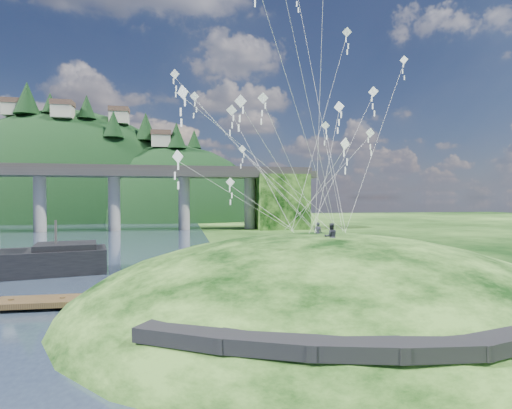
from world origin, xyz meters
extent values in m
plane|color=black|center=(0.00, 0.00, 0.00)|extent=(320.00, 320.00, 0.00)
ellipsoid|color=black|center=(8.00, 2.00, -1.50)|extent=(36.00, 32.00, 13.00)
cube|color=black|center=(-1.50, -8.00, 2.03)|extent=(4.32, 3.62, 0.71)
cube|color=black|center=(1.50, -9.65, 2.09)|extent=(4.10, 2.97, 0.61)
cube|color=black|center=(4.50, -10.65, 2.08)|extent=(3.85, 2.37, 0.62)
cube|color=black|center=(7.50, -11.10, 2.04)|extent=(3.62, 1.83, 0.66)
cube|color=black|center=(10.50, -10.90, 2.05)|extent=(3.82, 2.27, 0.68)
cylinder|color=gray|center=(-32.00, 70.00, 6.50)|extent=(2.60, 2.60, 13.00)
cylinder|color=gray|center=(-16.50, 70.00, 6.50)|extent=(2.60, 2.60, 13.00)
cylinder|color=gray|center=(-1.00, 70.00, 6.50)|extent=(2.60, 2.60, 13.00)
cylinder|color=gray|center=(14.50, 70.00, 6.50)|extent=(2.60, 2.60, 13.00)
cube|color=black|center=(22.00, 70.00, 6.50)|extent=(12.00, 11.00, 13.00)
ellipsoid|color=black|center=(-40.00, 126.00, -6.00)|extent=(96.00, 68.00, 88.00)
ellipsoid|color=black|center=(-5.00, 118.00, -10.00)|extent=(76.00, 56.00, 72.00)
cone|color=black|center=(-49.87, 114.63, 39.23)|extent=(8.01, 8.01, 10.54)
cone|color=black|center=(-42.87, 114.06, 37.88)|extent=(4.97, 4.97, 6.54)
cone|color=black|center=(-31.40, 112.04, 36.68)|extent=(5.83, 5.83, 7.67)
cone|color=black|center=(-22.45, 107.08, 30.58)|extent=(6.47, 6.47, 8.51)
cone|color=black|center=(-13.22, 113.99, 31.23)|extent=(7.13, 7.13, 9.38)
cone|color=black|center=(-3.12, 109.03, 27.87)|extent=(6.56, 6.56, 8.63)
cone|color=black|center=(2.77, 114.63, 27.68)|extent=(4.88, 4.88, 6.42)
cube|color=beige|center=(-55.00, 118.00, 35.99)|extent=(6.00, 5.00, 4.00)
cube|color=brown|center=(-55.00, 118.00, 38.69)|extent=(6.40, 5.40, 1.60)
cube|color=beige|center=(-38.00, 110.00, 34.28)|extent=(6.00, 5.00, 4.00)
cube|color=brown|center=(-38.00, 110.00, 36.98)|extent=(6.40, 5.40, 1.60)
cube|color=beige|center=(-22.00, 116.00, 34.18)|extent=(6.00, 5.00, 4.00)
cube|color=brown|center=(-22.00, 116.00, 36.88)|extent=(6.40, 5.40, 1.60)
cube|color=beige|center=(-8.00, 110.00, 25.88)|extent=(6.00, 5.00, 4.00)
cube|color=brown|center=(-8.00, 110.00, 28.58)|extent=(6.40, 5.40, 1.60)
cube|color=black|center=(-13.00, 18.45, 2.69)|extent=(6.41, 5.69, 0.56)
cylinder|color=#2D2B2B|center=(-13.91, 18.26, 3.90)|extent=(0.22, 0.22, 2.79)
cube|color=#3B2B18|center=(-6.43, 4.82, 0.49)|extent=(15.18, 2.72, 0.38)
cylinder|color=#3B2B18|center=(-12.92, 4.97, 0.22)|extent=(0.32, 0.32, 1.08)
cylinder|color=#3B2B18|center=(-9.68, 4.90, 0.22)|extent=(0.32, 0.32, 1.08)
cylinder|color=#3B2B18|center=(-6.43, 4.82, 0.22)|extent=(0.32, 0.32, 1.08)
cylinder|color=#3B2B18|center=(-3.19, 4.75, 0.22)|extent=(0.32, 0.32, 1.08)
cylinder|color=#3B2B18|center=(0.05, 4.67, 0.22)|extent=(0.32, 0.32, 1.08)
imported|color=#23242F|center=(7.98, 3.11, 5.77)|extent=(0.68, 0.60, 1.57)
imported|color=#23242F|center=(7.96, 0.49, 5.88)|extent=(0.96, 0.79, 1.81)
cube|color=white|center=(-1.84, -3.02, 9.67)|extent=(0.57, 0.47, 0.70)
cube|color=white|center=(-1.84, -3.02, 9.17)|extent=(0.09, 0.06, 0.41)
cube|color=white|center=(-1.84, -3.02, 8.67)|extent=(0.09, 0.06, 0.41)
cube|color=white|center=(-1.84, -3.02, 8.17)|extent=(0.09, 0.06, 0.41)
cube|color=white|center=(8.12, -1.35, 10.79)|extent=(0.72, 0.33, 0.76)
cube|color=white|center=(8.12, -1.35, 10.25)|extent=(0.09, 0.07, 0.44)
cube|color=white|center=(8.12, -1.35, 9.71)|extent=(0.09, 0.07, 0.44)
cube|color=white|center=(8.12, -1.35, 9.16)|extent=(0.09, 0.07, 0.44)
cube|color=white|center=(-1.57, -2.38, 13.17)|extent=(0.59, 0.55, 0.75)
cube|color=white|center=(-1.57, -2.38, 12.63)|extent=(0.10, 0.07, 0.44)
cube|color=white|center=(-1.57, -2.38, 12.09)|extent=(0.10, 0.07, 0.44)
cube|color=white|center=(-1.57, -2.38, 11.55)|extent=(0.10, 0.07, 0.44)
cube|color=white|center=(3.34, 0.15, 13.71)|extent=(0.65, 0.28, 0.67)
cube|color=white|center=(3.34, 0.15, 13.23)|extent=(0.09, 0.02, 0.40)
cube|color=white|center=(3.34, 0.15, 12.74)|extent=(0.09, 0.02, 0.40)
cube|color=white|center=(3.34, 0.15, 12.26)|extent=(0.09, 0.02, 0.40)
cube|color=white|center=(17.54, 7.90, 19.59)|extent=(0.54, 0.52, 0.70)
cube|color=white|center=(17.54, 7.90, 19.09)|extent=(0.09, 0.07, 0.41)
cube|color=white|center=(17.54, 7.90, 18.59)|extent=(0.09, 0.07, 0.41)
cube|color=white|center=(17.54, 7.90, 18.09)|extent=(0.09, 0.07, 0.41)
cube|color=white|center=(-2.19, 11.82, 18.41)|extent=(0.80, 0.35, 0.83)
cube|color=white|center=(-2.19, 11.82, 17.81)|extent=(0.11, 0.04, 0.49)
cube|color=white|center=(-2.19, 11.82, 17.22)|extent=(0.11, 0.04, 0.49)
cube|color=white|center=(-2.19, 11.82, 16.62)|extent=(0.11, 0.04, 0.49)
cube|color=white|center=(1.86, -0.37, 13.34)|extent=(0.75, 0.23, 0.76)
cube|color=white|center=(1.86, -0.37, 12.79)|extent=(0.10, 0.03, 0.44)
cube|color=white|center=(1.86, -0.37, 12.25)|extent=(0.10, 0.03, 0.44)
cube|color=white|center=(1.86, -0.37, 11.71)|extent=(0.10, 0.03, 0.44)
cube|color=white|center=(14.58, 7.73, 16.63)|extent=(0.72, 0.56, 0.86)
cube|color=white|center=(14.58, 7.73, 16.02)|extent=(0.11, 0.07, 0.50)
cube|color=white|center=(14.58, 7.73, 15.40)|extent=(0.11, 0.07, 0.50)
cube|color=white|center=(14.58, 7.73, 14.79)|extent=(0.11, 0.07, 0.50)
cube|color=white|center=(3.75, 11.35, 11.89)|extent=(0.65, 0.39, 0.70)
cube|color=white|center=(3.75, 11.35, 11.38)|extent=(0.10, 0.04, 0.42)
cube|color=white|center=(3.75, 11.35, 10.87)|extent=(0.10, 0.04, 0.42)
cube|color=white|center=(3.75, 11.35, 10.35)|extent=(0.10, 0.04, 0.42)
cube|color=white|center=(-0.70, 5.16, 14.88)|extent=(0.67, 0.17, 0.67)
cube|color=white|center=(-0.70, 5.16, 14.40)|extent=(0.09, 0.03, 0.39)
cube|color=white|center=(-0.70, 5.16, 13.93)|extent=(0.09, 0.03, 0.39)
cube|color=white|center=(-0.70, 5.16, 13.45)|extent=(0.09, 0.03, 0.39)
cube|color=white|center=(13.81, 6.75, 12.92)|extent=(0.80, 0.16, 0.80)
cube|color=white|center=(13.81, 6.75, 12.35)|extent=(0.10, 0.04, 0.46)
cube|color=white|center=(13.81, 6.75, 11.79)|extent=(0.10, 0.04, 0.46)
cube|color=white|center=(13.81, 6.75, 11.22)|extent=(0.10, 0.04, 0.46)
cube|color=white|center=(2.27, 7.21, 14.43)|extent=(0.85, 0.22, 0.84)
cube|color=white|center=(2.27, 7.21, 13.83)|extent=(0.11, 0.04, 0.49)
cube|color=white|center=(2.27, 7.21, 13.23)|extent=(0.11, 0.04, 0.49)
cube|color=white|center=(2.27, 7.21, 12.63)|extent=(0.11, 0.04, 0.49)
cube|color=white|center=(2.20, -3.70, 17.54)|extent=(0.09, 0.05, 0.39)
cube|color=white|center=(13.04, 9.80, 22.42)|extent=(0.84, 0.26, 0.84)
cube|color=white|center=(13.04, 9.80, 21.82)|extent=(0.11, 0.02, 0.50)
cube|color=white|center=(13.04, 9.80, 21.21)|extent=(0.11, 0.02, 0.50)
cube|color=white|center=(13.04, 9.80, 20.61)|extent=(0.11, 0.02, 0.50)
cube|color=white|center=(10.20, 4.65, 14.46)|extent=(0.61, 0.66, 0.85)
cube|color=white|center=(10.20, 4.65, 13.86)|extent=(0.10, 0.08, 0.49)
cube|color=white|center=(10.20, 4.65, 13.25)|extent=(0.10, 0.08, 0.49)
cube|color=white|center=(10.20, 4.65, 12.65)|extent=(0.10, 0.08, 0.49)
cube|color=white|center=(11.07, 9.91, 14.00)|extent=(0.70, 0.33, 0.72)
cube|color=white|center=(11.07, 9.91, 13.47)|extent=(0.10, 0.03, 0.43)
cube|color=white|center=(11.07, 9.91, 12.94)|extent=(0.10, 0.03, 0.43)
cube|color=white|center=(11.07, 9.91, 12.41)|extent=(0.10, 0.03, 0.43)
cube|color=white|center=(7.63, 7.27, 23.33)|extent=(0.09, 0.08, 0.43)
cube|color=white|center=(7.63, 7.27, 22.80)|extent=(0.09, 0.08, 0.43)
cube|color=white|center=(2.68, 11.51, 8.93)|extent=(0.75, 0.48, 0.84)
cube|color=white|center=(2.68, 11.51, 8.32)|extent=(0.11, 0.06, 0.49)
cube|color=white|center=(2.68, 11.51, 7.72)|extent=(0.11, 0.06, 0.49)
cube|color=white|center=(2.68, 11.51, 7.12)|extent=(0.11, 0.06, 0.49)
camera|label=1|loc=(-1.67, -24.18, 7.54)|focal=28.00mm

